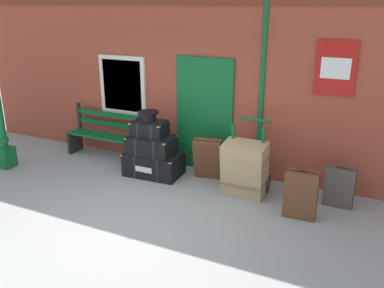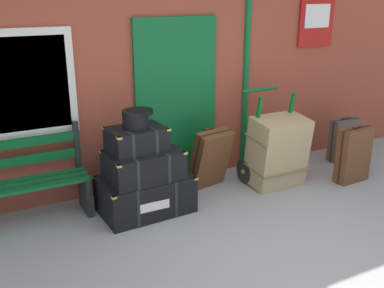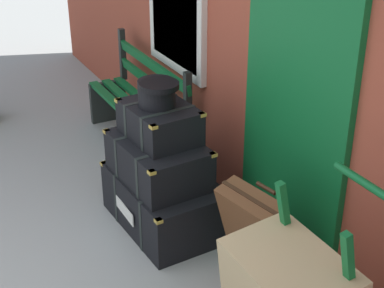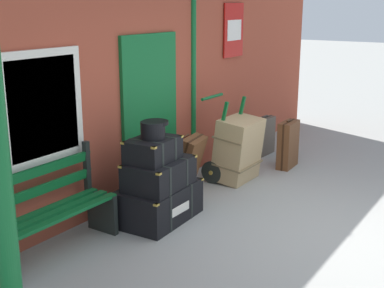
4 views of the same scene
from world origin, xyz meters
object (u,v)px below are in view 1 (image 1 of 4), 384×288
Objects in this scene: round_hatbox at (149,115)px; porters_trolley at (248,176)px; suitcase_beige at (208,159)px; suitcase_tan at (301,195)px; steamer_trunk_base at (154,164)px; large_brown_trunk at (245,169)px; steamer_trunk_top at (150,128)px; platform_bench at (105,135)px; suitcase_brown at (339,187)px; steamer_trunk_middle at (151,145)px.

porters_trolley is at bearing 2.69° from round_hatbox.
round_hatbox is at bearing -167.28° from suitcase_beige.
round_hatbox is 0.44× the size of suitcase_tan.
large_brown_trunk is at bearing -3.00° from steamer_trunk_base.
steamer_trunk_top is at bearing -177.71° from porters_trolley.
large_brown_trunk is at bearing -22.46° from suitcase_beige.
suitcase_brown is (4.56, -0.19, -0.13)m from platform_bench.
large_brown_trunk is 1.04m from suitcase_tan.
round_hatbox is at bearing 177.21° from large_brown_trunk.
suitcase_brown is at bearing 3.93° from steamer_trunk_middle.
large_brown_trunk is at bearing 160.51° from suitcase_tan.
steamer_trunk_middle is 1.11× the size of suitcase_tan.
platform_bench reaches higher than large_brown_trunk.
porters_trolley is 1.11m from suitcase_tan.
steamer_trunk_base is at bearing 2.12° from round_hatbox.
platform_bench is at bearing 162.79° from steamer_trunk_middle.
porters_trolley reaches higher than steamer_trunk_middle.
steamer_trunk_top is (-0.07, 0.01, 0.66)m from steamer_trunk_base.
porters_trolley is 1.57× the size of suitcase_tan.
suitcase_tan is at bearing -9.08° from steamer_trunk_base.
suitcase_tan is (2.81, -0.45, -0.51)m from steamer_trunk_top.
round_hatbox is 1.29m from suitcase_beige.
suitcase_brown is at bearing 53.37° from suitcase_tan.
steamer_trunk_base is 1.24× the size of steamer_trunk_middle.
steamer_trunk_top is at bearing 83.78° from round_hatbox.
steamer_trunk_top is at bearing 140.03° from steamer_trunk_middle.
suitcase_brown is (1.44, 0.28, -0.15)m from large_brown_trunk.
steamer_trunk_top is at bearing -167.92° from suitcase_beige.
round_hatbox is at bearing -176.66° from suitcase_brown.
suitcase_tan reaches higher than suitcase_brown.
steamer_trunk_middle is at bearing 178.09° from large_brown_trunk.
round_hatbox reaches higher than suitcase_tan.
platform_bench is 4.18m from suitcase_tan.
suitcase_tan is at bearing -28.11° from porters_trolley.
porters_trolley is 1.44m from suitcase_brown.
steamer_trunk_middle is (1.34, -0.42, 0.14)m from platform_bench.
platform_bench is at bearing 171.35° from large_brown_trunk.
platform_bench is at bearing 163.89° from steamer_trunk_top.
steamer_trunk_top is at bearing -176.88° from suitcase_brown.
porters_trolley is (1.84, 0.09, -0.84)m from round_hatbox.
steamer_trunk_top is 1.17m from suitcase_beige.
steamer_trunk_middle is 1.07× the size of suitcase_beige.
steamer_trunk_top is 1.91× the size of round_hatbox.
steamer_trunk_base is at bearing 55.89° from steamer_trunk_middle.
large_brown_trunk is 1.17× the size of suitcase_beige.
suitcase_beige is at bearing 178.84° from suitcase_brown.
suitcase_beige is at bearing 169.21° from porters_trolley.
suitcase_tan is (2.76, -0.40, -0.22)m from steamer_trunk_middle.
round_hatbox is at bearing -177.88° from steamer_trunk_base.
platform_bench reaches higher than suitcase_tan.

